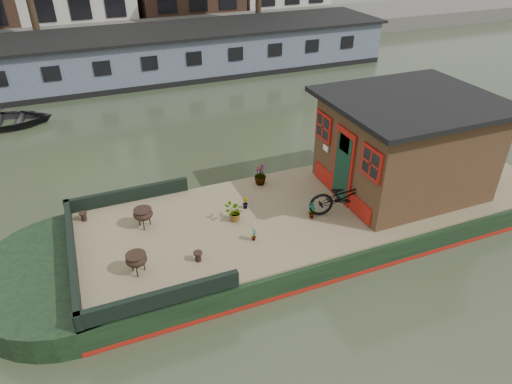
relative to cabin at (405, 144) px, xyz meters
name	(u,v)px	position (x,y,z in m)	size (l,w,h in m)	color
ground	(323,224)	(-2.19, 0.00, -1.88)	(120.00, 120.00, 0.00)	#26301E
houseboat_hull	(276,227)	(-3.52, 0.00, -1.60)	(14.01, 4.02, 0.60)	black
houseboat_deck	(325,204)	(-2.19, 0.00, -1.25)	(11.80, 3.80, 0.05)	#806D4F
bow_bulwark	(115,245)	(-7.25, 0.00, -1.05)	(3.00, 4.00, 0.35)	black
cabin	(405,144)	(0.00, 0.00, 0.00)	(4.00, 3.50, 2.42)	#321C13
bicycle	(345,196)	(-1.99, -0.51, -0.77)	(0.60, 1.73, 0.91)	black
potted_plant_a	(312,211)	(-2.80, -0.45, -1.02)	(0.22, 0.15, 0.41)	brown
potted_plant_b	(245,203)	(-4.10, 0.55, -1.08)	(0.16, 0.13, 0.29)	brown
potted_plant_c	(234,213)	(-4.53, 0.11, -1.00)	(0.41, 0.36, 0.46)	#B23F33
potted_plant_d	(260,174)	(-3.31, 1.47, -0.94)	(0.32, 0.32, 0.57)	brown
potted_plant_e	(254,234)	(-4.39, -0.74, -1.07)	(0.17, 0.11, 0.31)	#A46430
brazier_front	(137,264)	(-6.92, -0.85, -1.00)	(0.43, 0.43, 0.46)	black
brazier_rear	(144,218)	(-6.52, 0.68, -0.99)	(0.44, 0.44, 0.47)	black
bollard_port	(84,216)	(-7.79, 1.46, -1.12)	(0.19, 0.19, 0.21)	black
bollard_stbd	(198,256)	(-5.71, -0.95, -1.12)	(0.19, 0.19, 0.22)	black
dinghy	(2,118)	(-10.12, 9.95, -1.52)	(2.45, 3.43, 0.71)	black
far_houseboat	(183,53)	(-2.19, 14.00, -0.91)	(20.40, 4.40, 2.11)	slate
quay	(157,35)	(-2.19, 20.50, -1.43)	(60.00, 6.00, 0.90)	#47443F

